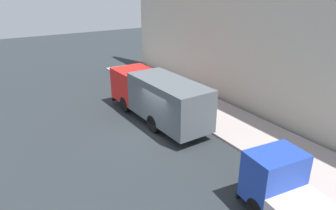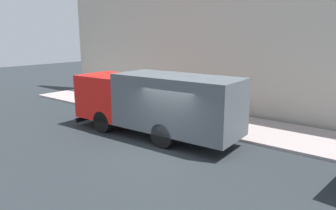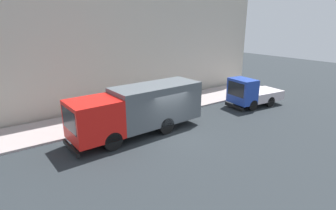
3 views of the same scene
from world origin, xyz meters
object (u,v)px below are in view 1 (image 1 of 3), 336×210
pedestrian_walking (173,91)px  street_sign_post (180,90)px  large_utility_truck (157,96)px  traffic_cone_orange (167,95)px  small_flatbed_truck (293,199)px

pedestrian_walking → street_sign_post: (-0.26, -1.21, 0.42)m
large_utility_truck → street_sign_post: (2.04, 0.52, -0.20)m
large_utility_truck → traffic_cone_orange: large_utility_truck is taller
small_flatbed_truck → traffic_cone_orange: size_ratio=8.71×
small_flatbed_truck → street_sign_post: bearing=83.8°
pedestrian_walking → traffic_cone_orange: (0.10, 0.98, -0.64)m
traffic_cone_orange → large_utility_truck: bearing=-131.4°
traffic_cone_orange → street_sign_post: 2.46m
large_utility_truck → small_flatbed_truck: 10.29m
traffic_cone_orange → street_sign_post: size_ratio=0.25×
street_sign_post → large_utility_truck: bearing=-165.6°
traffic_cone_orange → pedestrian_walking: bearing=-95.6°
large_utility_truck → pedestrian_walking: size_ratio=4.96×
large_utility_truck → small_flatbed_truck: (-0.38, -10.27, -0.58)m
small_flatbed_truck → street_sign_post: (2.41, 10.79, 0.39)m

